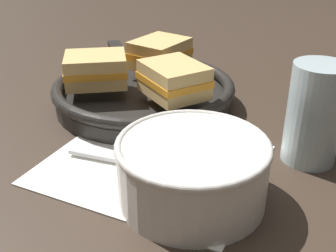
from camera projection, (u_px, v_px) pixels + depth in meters
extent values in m
plane|color=#382B21|center=(153.00, 165.00, 0.52)|extent=(4.00, 4.00, 0.00)
cube|color=white|center=(153.00, 164.00, 0.52)|extent=(0.28, 0.24, 0.00)
cylinder|color=silver|center=(192.00, 172.00, 0.44)|extent=(0.16, 0.16, 0.07)
cylinder|color=#C14C19|center=(193.00, 154.00, 0.43)|extent=(0.14, 0.14, 0.01)
torus|color=silver|center=(193.00, 145.00, 0.43)|extent=(0.16, 0.16, 0.01)
cube|color=silver|center=(113.00, 159.00, 0.52)|extent=(0.12, 0.04, 0.01)
ellipsoid|color=silver|center=(181.00, 171.00, 0.49)|extent=(0.06, 0.04, 0.01)
cylinder|color=black|center=(144.00, 98.00, 0.67)|extent=(0.28, 0.28, 0.02)
torus|color=black|center=(144.00, 86.00, 0.66)|extent=(0.29, 0.29, 0.02)
cube|color=black|center=(119.00, 51.00, 0.84)|extent=(0.11, 0.10, 0.01)
cube|color=#DBB26B|center=(174.00, 89.00, 0.61)|extent=(0.11, 0.11, 0.02)
cube|color=orange|center=(174.00, 79.00, 0.60)|extent=(0.12, 0.11, 0.01)
cube|color=#DBB26B|center=(174.00, 70.00, 0.59)|extent=(0.11, 0.11, 0.02)
cube|color=#DBB26B|center=(160.00, 61.00, 0.72)|extent=(0.08, 0.09, 0.02)
cube|color=orange|center=(160.00, 53.00, 0.71)|extent=(0.08, 0.10, 0.01)
cube|color=#DBB26B|center=(160.00, 45.00, 0.70)|extent=(0.08, 0.09, 0.02)
cube|color=#DBB26B|center=(97.00, 78.00, 0.64)|extent=(0.12, 0.11, 0.02)
cube|color=orange|center=(96.00, 69.00, 0.64)|extent=(0.12, 0.12, 0.01)
cube|color=#DBB26B|center=(95.00, 61.00, 0.63)|extent=(0.12, 0.11, 0.02)
cylinder|color=silver|center=(314.00, 114.00, 0.50)|extent=(0.07, 0.07, 0.13)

